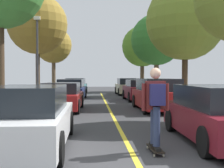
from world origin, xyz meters
TOP-DOWN VIEW (x-y plane):
  - center_line at (0.00, 4.00)m, footprint 0.12×39.20m
  - parked_car_left_nearest at (-2.27, 2.04)m, footprint 1.84×4.27m
  - parked_car_left_near at (-2.27, 9.31)m, footprint 1.98×4.10m
  - parked_car_left_far at (-2.27, 15.98)m, footprint 2.07×4.66m
  - parked_car_left_farthest at (-2.27, 21.72)m, footprint 1.99×4.51m
  - parked_car_right_nearest at (2.27, 2.38)m, footprint 1.94×4.31m
  - parked_car_right_near at (2.27, 9.11)m, footprint 1.99×4.25m
  - parked_car_right_far at (2.27, 14.72)m, footprint 1.88×4.10m
  - parked_car_right_farthest at (2.27, 20.78)m, footprint 2.03×4.03m
  - street_tree_left_near at (-4.35, 14.77)m, footprint 3.86×3.86m
  - street_tree_left_far at (-4.35, 22.75)m, footprint 3.31×3.31m
  - street_tree_right_near at (4.35, 11.53)m, footprint 4.37×4.37m
  - street_tree_right_far at (4.35, 18.84)m, footprint 4.12×4.12m
  - street_tree_right_farthest at (4.35, 25.59)m, footprint 4.18×4.18m
  - streetlamp at (-4.02, 12.86)m, footprint 0.36×0.24m
  - skateboard at (0.49, 1.46)m, footprint 0.23×0.84m
  - skateboarder at (0.49, 1.43)m, footprint 0.58×0.70m

SIDE VIEW (x-z plane):
  - center_line at x=0.00m, z-range 0.00..0.01m
  - skateboard at x=0.49m, z-range 0.04..0.14m
  - parked_car_left_near at x=-2.27m, z-range -0.01..1.29m
  - parked_car_right_far at x=2.27m, z-range -0.01..1.36m
  - parked_car_left_nearest at x=-2.27m, z-range -0.02..1.39m
  - parked_car_left_far at x=-2.27m, z-range -0.01..1.39m
  - parked_car_right_farthest at x=2.27m, z-range -0.02..1.41m
  - parked_car_right_nearest at x=2.27m, z-range 0.00..1.39m
  - parked_car_left_farthest at x=-2.27m, z-range -0.02..1.41m
  - parked_car_right_near at x=2.27m, z-range -0.01..1.49m
  - skateboarder at x=0.49m, z-range 0.22..1.91m
  - streetlamp at x=-4.02m, z-range 0.53..5.49m
  - street_tree_left_far at x=-4.35m, z-range 1.44..7.41m
  - street_tree_right_far at x=4.35m, z-range 1.29..7.76m
  - street_tree_right_farthest at x=4.35m, z-range 1.35..7.99m
  - street_tree_right_near at x=4.35m, z-range 1.31..8.05m
  - street_tree_left_near at x=-4.35m, z-range 1.58..8.33m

